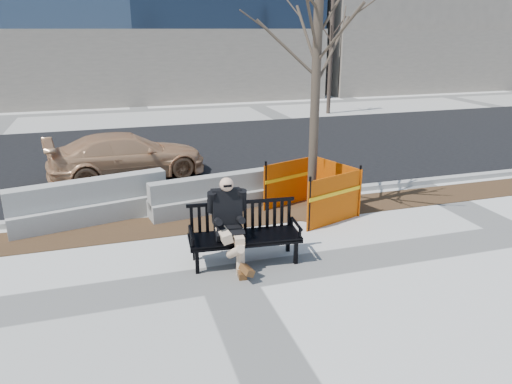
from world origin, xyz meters
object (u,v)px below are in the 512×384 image
sedan (129,177)px  jersey_barrier_right (213,210)px  bench (245,262)px  jersey_barrier_left (92,221)px  seated_man (229,262)px  tree_fence (311,213)px

sedan → jersey_barrier_right: (1.71, -3.33, 0.00)m
bench → jersey_barrier_left: bench is taller
bench → sedan: size_ratio=0.47×
jersey_barrier_left → jersey_barrier_right: 2.69m
seated_man → jersey_barrier_right: seated_man is taller
jersey_barrier_left → sedan: bearing=60.7°
seated_man → tree_fence: 3.00m
jersey_barrier_right → sedan: bearing=108.2°
seated_man → jersey_barrier_right: bearing=89.0°
tree_fence → jersey_barrier_left: (-4.79, 0.98, 0.00)m
seated_man → jersey_barrier_right: (0.29, 2.66, 0.00)m
seated_man → sedan: (-1.42, 5.99, 0.00)m
sedan → jersey_barrier_right: size_ratio=1.47×
seated_man → jersey_barrier_left: 3.68m
jersey_barrier_right → jersey_barrier_left: bearing=168.2°
sedan → seated_man: bearing=-174.4°
sedan → bench: bearing=-172.2°
tree_fence → jersey_barrier_right: bearing=158.1°
tree_fence → sedan: bearing=132.4°
seated_man → bench: bearing=-11.1°
bench → sedan: (-1.70, 6.07, 0.00)m
bench → jersey_barrier_right: bearing=94.9°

